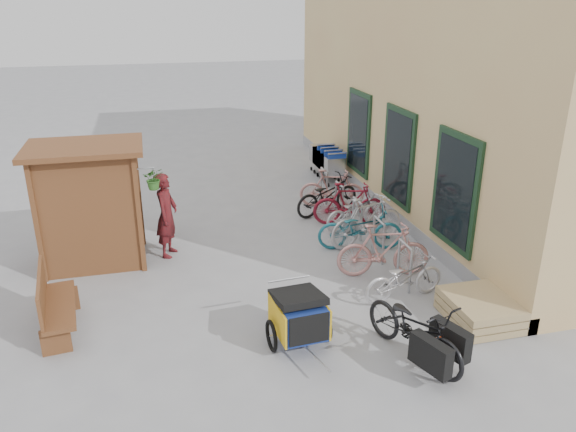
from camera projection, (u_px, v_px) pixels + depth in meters
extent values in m
plane|color=gray|center=(281.00, 302.00, 9.81)|extent=(80.00, 80.00, 0.00)
cube|color=tan|center=(490.00, 60.00, 14.10)|extent=(6.00, 13.00, 7.00)
cube|color=gray|center=(374.00, 196.00, 14.64)|extent=(0.18, 13.00, 0.30)
cube|color=black|center=(455.00, 191.00, 10.48)|extent=(0.06, 1.50, 2.20)
cube|color=black|center=(454.00, 191.00, 10.47)|extent=(0.02, 1.25, 1.95)
cube|color=black|center=(398.00, 157.00, 12.74)|extent=(0.06, 1.50, 2.20)
cube|color=black|center=(397.00, 157.00, 12.73)|extent=(0.02, 1.25, 1.95)
cube|color=black|center=(359.00, 133.00, 14.99)|extent=(0.06, 1.50, 2.20)
cube|color=black|center=(358.00, 133.00, 14.99)|extent=(0.02, 1.25, 1.95)
cube|color=brown|center=(37.00, 224.00, 10.12)|extent=(0.09, 0.09, 2.30)
cube|color=brown|center=(139.00, 215.00, 10.54)|extent=(0.09, 0.09, 2.30)
cube|color=brown|center=(47.00, 201.00, 11.30)|extent=(0.09, 0.09, 2.30)
cube|color=brown|center=(139.00, 194.00, 11.71)|extent=(0.09, 0.09, 2.30)
cube|color=brown|center=(44.00, 212.00, 10.72)|extent=(0.05, 1.30, 2.30)
cube|color=brown|center=(89.00, 219.00, 10.36)|extent=(1.80, 0.05, 2.30)
cube|color=brown|center=(94.00, 198.00, 11.48)|extent=(1.80, 0.05, 2.30)
cube|color=brown|center=(83.00, 148.00, 10.48)|extent=(2.15, 1.65, 0.10)
cube|color=brown|center=(82.00, 221.00, 10.96)|extent=(1.30, 1.15, 0.04)
cube|color=brown|center=(78.00, 192.00, 10.74)|extent=(1.30, 1.15, 0.04)
cylinder|color=#A5A8AD|center=(145.00, 169.00, 10.25)|extent=(0.36, 0.02, 0.02)
imported|color=#2D6122|center=(154.00, 178.00, 10.36)|extent=(0.38, 0.33, 0.42)
cylinder|color=#A5A8AD|center=(410.00, 272.00, 9.96)|extent=(0.05, 0.05, 0.84)
cylinder|color=#A5A8AD|center=(398.00, 260.00, 10.41)|extent=(0.05, 0.05, 0.84)
cylinder|color=#A5A8AD|center=(406.00, 245.00, 10.03)|extent=(0.05, 0.50, 0.05)
cylinder|color=#A5A8AD|center=(383.00, 245.00, 11.04)|extent=(0.05, 0.05, 0.84)
cylinder|color=#A5A8AD|center=(374.00, 235.00, 11.49)|extent=(0.05, 0.05, 0.84)
cylinder|color=#A5A8AD|center=(380.00, 221.00, 11.12)|extent=(0.05, 0.50, 0.05)
cylinder|color=#A5A8AD|center=(361.00, 223.00, 12.13)|extent=(0.05, 0.05, 0.84)
cylinder|color=#A5A8AD|center=(353.00, 215.00, 12.58)|extent=(0.05, 0.05, 0.84)
cylinder|color=#A5A8AD|center=(358.00, 201.00, 12.20)|extent=(0.05, 0.50, 0.05)
cylinder|color=#A5A8AD|center=(343.00, 205.00, 13.21)|extent=(0.05, 0.05, 0.84)
cylinder|color=#A5A8AD|center=(336.00, 198.00, 13.66)|extent=(0.05, 0.05, 0.84)
cylinder|color=#A5A8AD|center=(340.00, 184.00, 13.28)|extent=(0.05, 0.50, 0.05)
cylinder|color=#A5A8AD|center=(327.00, 189.00, 14.29)|extent=(0.05, 0.05, 0.84)
cylinder|color=#A5A8AD|center=(321.00, 183.00, 14.75)|extent=(0.05, 0.05, 0.84)
cylinder|color=#A5A8AD|center=(324.00, 170.00, 14.37)|extent=(0.05, 0.50, 0.05)
cube|color=tan|center=(479.00, 317.00, 9.21)|extent=(1.00, 1.20, 0.12)
cube|color=tan|center=(480.00, 310.00, 9.16)|extent=(1.00, 1.20, 0.12)
cube|color=tan|center=(481.00, 302.00, 9.11)|extent=(1.00, 1.20, 0.12)
cube|color=brown|center=(59.00, 306.00, 8.80)|extent=(0.66, 1.64, 0.06)
cube|color=brown|center=(41.00, 291.00, 8.64)|extent=(0.24, 1.59, 0.53)
cube|color=brown|center=(56.00, 341.00, 8.31)|extent=(0.43, 0.11, 0.43)
cube|color=brown|center=(66.00, 299.00, 9.46)|extent=(0.43, 0.11, 0.43)
cube|color=silver|center=(332.00, 163.00, 15.93)|extent=(0.53, 0.81, 0.50)
cube|color=#1839A2|center=(337.00, 156.00, 15.44)|extent=(0.53, 0.04, 0.17)
cylinder|color=silver|center=(338.00, 154.00, 15.39)|extent=(0.56, 0.03, 0.03)
cylinder|color=black|center=(328.00, 185.00, 15.77)|extent=(0.04, 0.12, 0.12)
cube|color=silver|center=(328.00, 160.00, 16.23)|extent=(0.53, 0.81, 0.50)
cube|color=#1839A2|center=(333.00, 153.00, 15.74)|extent=(0.53, 0.04, 0.17)
cylinder|color=silver|center=(334.00, 151.00, 15.69)|extent=(0.56, 0.03, 0.03)
cylinder|color=black|center=(325.00, 181.00, 16.07)|extent=(0.04, 0.12, 0.12)
cube|color=silver|center=(325.00, 157.00, 16.54)|extent=(0.53, 0.81, 0.50)
cube|color=#1839A2|center=(330.00, 150.00, 16.04)|extent=(0.53, 0.04, 0.17)
cylinder|color=silver|center=(330.00, 148.00, 15.99)|extent=(0.56, 0.03, 0.03)
cylinder|color=black|center=(321.00, 178.00, 16.37)|extent=(0.04, 0.12, 0.12)
cube|color=silver|center=(321.00, 155.00, 16.84)|extent=(0.53, 0.81, 0.50)
cube|color=#1839A2|center=(326.00, 147.00, 16.35)|extent=(0.53, 0.04, 0.17)
cylinder|color=silver|center=(326.00, 145.00, 16.30)|extent=(0.56, 0.03, 0.03)
cylinder|color=black|center=(318.00, 175.00, 16.68)|extent=(0.04, 0.12, 0.12)
cube|color=navy|center=(299.00, 316.00, 8.45)|extent=(0.71, 0.90, 0.50)
cube|color=gold|center=(277.00, 320.00, 8.35)|extent=(0.10, 0.85, 0.50)
cube|color=gold|center=(320.00, 312.00, 8.55)|extent=(0.10, 0.85, 0.50)
cube|color=black|center=(309.00, 330.00, 8.04)|extent=(0.60, 0.08, 0.46)
cube|color=black|center=(298.00, 297.00, 8.38)|extent=(0.77, 0.87, 0.24)
torus|color=black|center=(271.00, 336.00, 8.41)|extent=(0.10, 0.50, 0.49)
torus|color=black|center=(325.00, 326.00, 8.67)|extent=(0.10, 0.50, 0.49)
cylinder|color=#B7B7BC|center=(316.00, 358.00, 7.90)|extent=(0.09, 0.73, 0.03)
cylinder|color=#B7B7BC|center=(289.00, 279.00, 8.72)|extent=(0.69, 0.08, 0.03)
imported|color=black|center=(414.00, 328.00, 8.13)|extent=(1.24, 1.99, 0.98)
cube|color=black|center=(431.00, 355.00, 7.59)|extent=(0.39, 0.67, 0.45)
cube|color=black|center=(450.00, 340.00, 7.93)|extent=(0.39, 0.67, 0.45)
cube|color=#C43B12|center=(441.00, 344.00, 7.74)|extent=(0.17, 0.21, 0.12)
imported|color=maroon|center=(167.00, 215.00, 11.31)|extent=(0.62, 0.75, 1.75)
imported|color=#B7B6BB|center=(404.00, 278.00, 9.77)|extent=(1.64, 0.81, 0.82)
imported|color=tan|center=(383.00, 250.00, 10.55)|extent=(1.83, 0.81, 1.06)
imported|color=#1D6374|center=(360.00, 228.00, 11.72)|extent=(1.86, 1.00, 0.93)
imported|color=#B7B6BB|center=(367.00, 221.00, 11.90)|extent=(1.89, 0.97, 1.10)
imported|color=#B7B6BB|center=(355.00, 211.00, 12.80)|extent=(1.69, 1.00, 0.84)
imported|color=maroon|center=(350.00, 204.00, 13.00)|extent=(1.76, 0.86, 1.02)
imported|color=black|center=(327.00, 195.00, 13.68)|extent=(1.91, 1.20, 0.95)
imported|color=tan|center=(332.00, 188.00, 14.13)|extent=(1.68, 0.94, 0.97)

